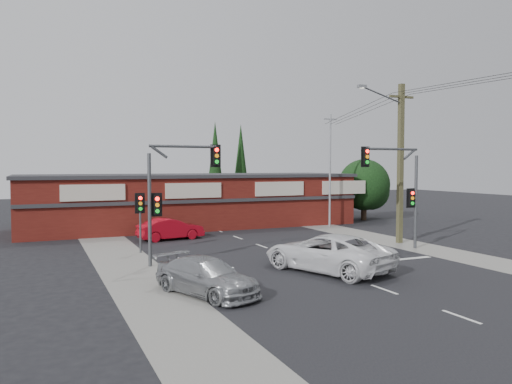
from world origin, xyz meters
name	(u,v)px	position (x,y,z in m)	size (l,w,h in m)	color
ground	(305,262)	(0.00, 0.00, 0.00)	(120.00, 120.00, 0.00)	black
road_strip	(264,247)	(0.00, 5.00, 0.01)	(14.00, 70.00, 0.01)	black
verge_left	(120,257)	(-8.50, 5.00, 0.01)	(3.00, 70.00, 0.02)	gray
verge_right	(379,239)	(8.50, 5.00, 0.01)	(3.00, 70.00, 0.02)	gray
stop_line	(380,261)	(3.50, -1.50, 0.01)	(6.50, 0.35, 0.01)	silver
white_suv	(327,253)	(-0.20, -2.39, 0.87)	(2.89, 6.28, 1.74)	white
silver_suv	(207,276)	(-6.64, -4.15, 0.69)	(1.94, 4.77, 1.39)	#9B9EA1
red_sedan	(171,229)	(-4.40, 10.30, 0.72)	(1.51, 4.34, 1.43)	#AC0A18
lane_dashes	(292,257)	(0.00, 1.51, 0.01)	(0.12, 40.62, 0.01)	silver
shop_building	(191,200)	(-0.99, 16.99, 2.13)	(27.30, 8.40, 4.22)	#4E140F
tree_cluster	(363,188)	(14.69, 15.44, 2.90)	(5.90, 5.10, 5.50)	#2D2116
conifer_near	(215,160)	(3.50, 24.00, 5.48)	(1.80, 1.80, 9.25)	#2D2116
conifer_far	(241,160)	(7.00, 26.00, 5.48)	(1.80, 1.80, 9.25)	#2D2116
traffic_mast_left	(171,185)	(-6.43, 2.00, 3.93)	(3.77, 0.27, 5.97)	#47494C
traffic_mast_right	(401,182)	(6.86, 1.00, 3.95)	(3.96, 0.27, 5.97)	#47494C
pedestal_signal	(140,210)	(-7.20, 6.01, 2.41)	(0.55, 0.27, 3.38)	#47494C
utility_pole	(399,158)	(8.36, 2.99, 5.40)	(4.38, 0.59, 10.00)	brown
steel_pole	(330,168)	(9.00, 12.00, 4.70)	(1.20, 0.16, 9.00)	gray
power_lines	(471,87)	(8.47, -2.47, 9.04)	(2.01, 29.00, 1.22)	black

